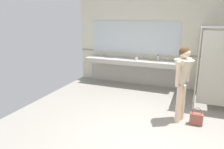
{
  "coord_description": "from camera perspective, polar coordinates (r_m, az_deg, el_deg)",
  "views": [
    {
      "loc": [
        0.66,
        -3.63,
        2.21
      ],
      "look_at": [
        -0.92,
        0.32,
        1.05
      ],
      "focal_mm": 34.13,
      "sensor_mm": 36.0,
      "label": 1
    }
  ],
  "objects": [
    {
      "name": "wall_back",
      "position": [
        6.94,
        16.37,
        8.22
      ],
      "size": [
        6.49,
        0.12,
        2.86
      ],
      "primitive_type": "cube",
      "color": "beige",
      "rests_on": "ground_plane"
    },
    {
      "name": "mirror_panel",
      "position": [
        7.09,
        5.85,
        9.82
      ],
      "size": [
        2.94,
        0.02,
        1.05
      ],
      "primitive_type": "cube",
      "color": "silver",
      "rests_on": "wall_back"
    },
    {
      "name": "person_standing",
      "position": [
        4.65,
        18.45,
        -0.3
      ],
      "size": [
        0.52,
        0.54,
        1.62
      ],
      "color": "beige",
      "rests_on": "ground_plane"
    },
    {
      "name": "handbag",
      "position": [
        4.9,
        21.63,
        -10.93
      ],
      "size": [
        0.26,
        0.13,
        0.39
      ],
      "color": "#934C42",
      "rests_on": "ground_plane"
    },
    {
      "name": "soap_dispenser",
      "position": [
        6.87,
        12.24,
        4.34
      ],
      "size": [
        0.07,
        0.07,
        0.18
      ],
      "color": "white",
      "rests_on": "vanity_counter"
    },
    {
      "name": "ground_plane",
      "position": [
        4.33,
        10.19,
        -16.49
      ],
      "size": [
        6.49,
        6.95,
        0.1
      ],
      "primitive_type": "cube",
      "color": "gray"
    },
    {
      "name": "paper_cup",
      "position": [
        6.7,
        6.58,
        4.09
      ],
      "size": [
        0.07,
        0.07,
        0.1
      ],
      "primitive_type": "cylinder",
      "color": "white",
      "rests_on": "vanity_counter"
    },
    {
      "name": "vanity_counter",
      "position": [
        7.04,
        5.17,
        2.38
      ],
      "size": [
        3.04,
        0.58,
        0.98
      ],
      "color": "#B2ADA3",
      "rests_on": "ground_plane"
    },
    {
      "name": "wall_back_tile_band",
      "position": [
        6.93,
        16.08,
        5.06
      ],
      "size": [
        6.49,
        0.01,
        0.06
      ],
      "primitive_type": "cube",
      "color": "#9E937F",
      "rests_on": "wall_back"
    }
  ]
}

